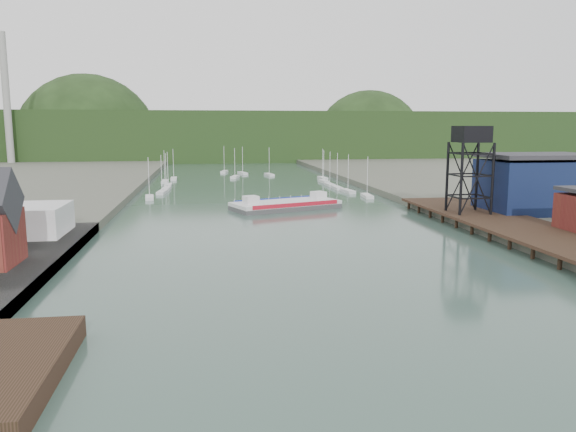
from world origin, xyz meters
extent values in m
plane|color=#304B41|center=(0.00, 0.00, 0.00)|extent=(600.00, 600.00, 0.00)
cube|color=black|center=(37.00, 45.00, 1.90)|extent=(14.00, 70.00, 0.50)
cylinder|color=black|center=(31.00, 45.00, 0.80)|extent=(0.60, 0.60, 2.20)
cylinder|color=black|center=(43.00, 45.00, 0.80)|extent=(0.60, 0.60, 2.20)
cube|color=silver|center=(-44.00, 50.00, 3.85)|extent=(18.00, 12.00, 4.50)
cylinder|color=black|center=(32.00, 55.00, 8.65)|extent=(0.50, 0.50, 13.00)
cylinder|color=black|center=(38.00, 55.00, 8.65)|extent=(0.50, 0.50, 13.00)
cylinder|color=black|center=(32.00, 61.00, 8.65)|extent=(0.50, 0.50, 13.00)
cylinder|color=black|center=(38.00, 61.00, 8.65)|extent=(0.50, 0.50, 13.00)
cube|color=black|center=(35.00, 58.00, 16.65)|extent=(5.50, 5.50, 3.00)
cube|color=#0D1D3A|center=(50.00, 60.00, 6.60)|extent=(20.00, 14.00, 10.00)
cube|color=#2D2D33|center=(50.00, 60.00, 12.50)|extent=(20.50, 14.50, 0.80)
cube|color=silver|center=(-27.54, 103.89, 0.35)|extent=(2.67, 7.65, 0.90)
cube|color=silver|center=(-25.28, 115.30, 0.35)|extent=(2.81, 7.67, 0.90)
cube|color=silver|center=(-24.71, 124.17, 0.35)|extent=(2.35, 7.59, 0.90)
cube|color=silver|center=(-24.81, 134.09, 0.35)|extent=(2.01, 7.50, 0.90)
cube|color=silver|center=(-26.64, 146.33, 0.35)|extent=(2.00, 7.50, 0.90)
cube|color=silver|center=(-24.32, 156.17, 0.35)|extent=(2.16, 7.54, 0.90)
cube|color=silver|center=(27.56, 99.03, 0.35)|extent=(2.53, 7.62, 0.90)
cube|color=silver|center=(25.46, 110.51, 0.35)|extent=(2.76, 7.67, 0.90)
cube|color=silver|center=(24.46, 119.29, 0.35)|extent=(2.22, 7.56, 0.90)
cube|color=silver|center=(24.27, 128.28, 0.35)|extent=(2.18, 7.54, 0.90)
cube|color=silver|center=(24.67, 139.38, 0.35)|extent=(2.46, 7.61, 0.90)
cube|color=silver|center=(26.78, 150.99, 0.35)|extent=(2.48, 7.61, 0.90)
cube|color=silver|center=(-3.16, 160.00, 0.35)|extent=(3.78, 7.76, 0.90)
cube|color=silver|center=(10.04, 168.00, 0.35)|extent=(3.31, 7.74, 0.90)
cube|color=silver|center=(0.66, 176.00, 0.35)|extent=(3.76, 7.76, 0.90)
cube|color=silver|center=(-6.11, 184.00, 0.35)|extent=(3.40, 7.74, 0.90)
cylinder|color=#999994|center=(-102.00, 235.00, 30.00)|extent=(3.20, 3.20, 60.00)
cube|color=black|center=(0.00, 300.00, 12.00)|extent=(500.00, 120.00, 28.00)
sphere|color=black|center=(-80.00, 300.00, 8.00)|extent=(80.00, 80.00, 80.00)
sphere|color=black|center=(90.00, 310.00, 6.00)|extent=(70.00, 70.00, 70.00)
cube|color=#454648|center=(3.99, 81.99, 0.47)|extent=(25.47, 17.22, 0.95)
cube|color=silver|center=(3.99, 81.99, 1.32)|extent=(25.47, 17.22, 0.76)
cube|color=red|center=(5.68, 77.52, 1.51)|extent=(19.52, 7.50, 0.85)
cube|color=navy|center=(2.30, 86.46, 1.51)|extent=(19.52, 7.50, 0.85)
cube|color=silver|center=(-3.97, 78.98, 2.46)|extent=(3.66, 3.66, 1.89)
cube|color=silver|center=(11.96, 85.00, 2.46)|extent=(3.66, 3.66, 1.89)
camera|label=1|loc=(-13.36, -39.76, 17.95)|focal=35.00mm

